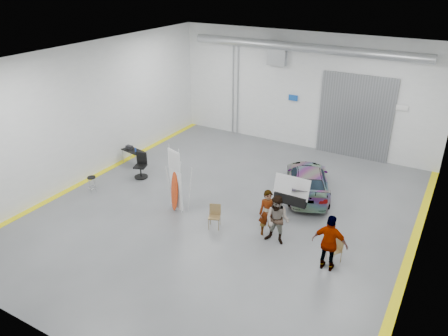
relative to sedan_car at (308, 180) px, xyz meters
The scene contains 13 objects.
ground 3.81m from the sedan_car, 126.92° to the right, with size 16.00×16.00×0.00m, color #5A5D61.
room_shell 4.09m from the sedan_car, 158.69° to the right, with size 14.02×16.18×6.01m.
sedan_car is the anchor object (origin of this frame).
person_a 3.74m from the sedan_car, 92.50° to the right, with size 0.65×0.42×1.78m, color #91654F.
person_b 4.06m from the sedan_car, 85.20° to the right, with size 0.89×0.69×1.83m, color #466380.
person_c 5.17m from the sedan_car, 62.68° to the right, with size 1.14×0.47×1.97m, color #A74F37.
surfboard_display 5.65m from the sedan_car, 134.97° to the right, with size 0.74×0.39×2.74m.
folding_chair_near 4.77m from the sedan_car, 115.48° to the right, with size 0.55×0.58×0.89m.
folding_chair_far 4.74m from the sedan_car, 59.20° to the right, with size 0.54×0.59×0.82m.
shop_stool 9.24m from the sedan_car, 150.76° to the right, with size 0.37×0.37×0.72m.
work_table 8.66m from the sedan_car, behind, with size 1.20×0.76×0.91m.
office_chair 7.52m from the sedan_car, 162.05° to the right, with size 0.64×0.67×1.16m.
trunk_lid 1.96m from the sedan_car, 90.00° to the right, with size 1.43×0.87×0.04m, color silver.
Camera 1 is at (7.42, -13.13, 8.97)m, focal length 35.00 mm.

